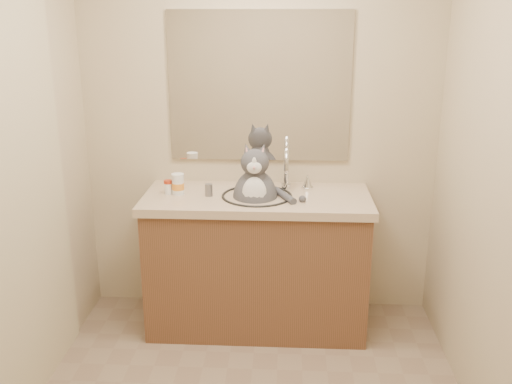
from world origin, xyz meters
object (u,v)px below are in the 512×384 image
(pill_bottle_orange, at_px, (178,185))
(grey_canister, at_px, (209,190))
(pill_bottle_redcap, at_px, (168,187))
(cat, at_px, (255,195))

(pill_bottle_orange, height_order, grey_canister, pill_bottle_orange)
(pill_bottle_orange, xyz_separation_m, grey_canister, (0.19, -0.02, -0.02))
(pill_bottle_orange, distance_m, grey_canister, 0.19)
(pill_bottle_orange, relative_size, grey_canister, 1.75)
(pill_bottle_redcap, xyz_separation_m, grey_canister, (0.25, -0.03, -0.01))
(cat, bearing_deg, pill_bottle_redcap, 176.29)
(cat, bearing_deg, pill_bottle_orange, 176.45)
(cat, distance_m, pill_bottle_redcap, 0.52)
(cat, distance_m, grey_canister, 0.28)
(grey_canister, bearing_deg, pill_bottle_redcap, 173.97)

